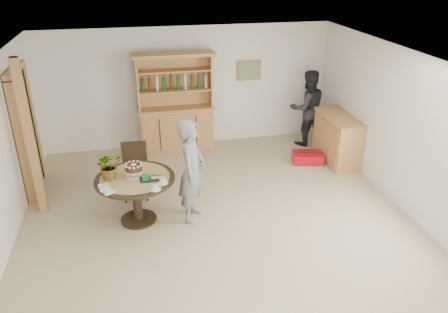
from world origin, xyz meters
TOP-DOWN VIEW (x-y plane):
  - ground at (0.00, 0.00)m, footprint 7.00×7.00m
  - room_shell at (0.00, 0.01)m, footprint 6.04×7.04m
  - doorway at (-2.93, 2.00)m, footprint 0.13×1.10m
  - pine_post at (-2.70, 1.20)m, footprint 0.12×0.12m
  - hutch at (-0.30, 3.24)m, footprint 1.62×0.54m
  - sideboard at (2.74, 2.00)m, footprint 0.54×1.26m
  - dining_table at (-1.21, 0.62)m, footprint 1.20×1.20m
  - dining_chair at (-1.21, 1.44)m, footprint 0.45×0.45m
  - birthday_cake at (-1.21, 0.67)m, footprint 0.30×0.30m
  - flower_vase at (-1.56, 0.67)m, footprint 0.47×0.44m
  - gift_tray at (-1.00, 0.49)m, footprint 0.30×0.20m
  - coffee_cup_a at (-0.81, 0.34)m, footprint 0.15×0.15m
  - coffee_cup_b at (-0.93, 0.17)m, footprint 0.15×0.15m
  - napkins at (-1.62, 0.30)m, footprint 0.24×0.33m
  - teen_boy at (-0.36, 0.52)m, footprint 0.58×0.70m
  - adult_person at (2.46, 2.94)m, footprint 0.83×0.67m
  - red_suitcase at (2.16, 2.02)m, footprint 0.68×0.53m

SIDE VIEW (x-z plane):
  - ground at x=0.00m, z-range 0.00..0.00m
  - red_suitcase at x=2.16m, z-range 0.00..0.21m
  - sideboard at x=2.74m, z-range 0.00..0.94m
  - dining_chair at x=-1.21m, z-range 0.06..1.01m
  - dining_table at x=-1.21m, z-range 0.22..0.98m
  - hutch at x=-0.30m, z-range -0.33..1.71m
  - napkins at x=-1.62m, z-range 0.76..0.79m
  - gift_tray at x=-1.00m, z-range 0.75..0.83m
  - coffee_cup_b at x=-0.93m, z-range 0.75..0.84m
  - coffee_cup_a at x=-0.81m, z-range 0.76..0.84m
  - adult_person at x=2.46m, z-range 0.00..1.62m
  - teen_boy at x=-0.36m, z-range 0.00..1.65m
  - birthday_cake at x=-1.21m, z-range 0.78..0.98m
  - flower_vase at x=-1.56m, z-range 0.76..1.18m
  - doorway at x=-2.93m, z-range 0.02..2.20m
  - pine_post at x=-2.70m, z-range 0.00..2.50m
  - room_shell at x=0.00m, z-range 0.48..3.00m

